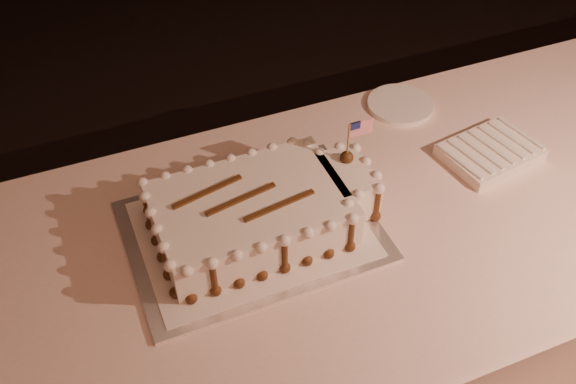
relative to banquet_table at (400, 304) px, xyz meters
name	(u,v)px	position (x,y,z in m)	size (l,w,h in m)	color
banquet_table	(400,304)	(0.00, 0.00, 0.00)	(2.40, 0.80, 0.75)	#FAD2C2
cake_board	(252,231)	(-0.37, 0.05, 0.38)	(0.50, 0.37, 0.01)	white
doily	(252,229)	(-0.37, 0.05, 0.38)	(0.44, 0.34, 0.00)	white
sheet_cake	(263,210)	(-0.34, 0.05, 0.43)	(0.47, 0.27, 0.19)	white
napkin_stack	(490,152)	(0.21, 0.06, 0.39)	(0.23, 0.18, 0.03)	white
side_plate	(400,105)	(0.12, 0.31, 0.38)	(0.16, 0.16, 0.01)	white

